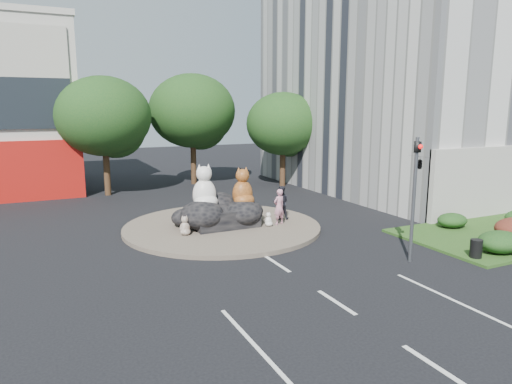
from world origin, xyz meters
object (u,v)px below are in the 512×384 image
(cat_tabby, at_px, (242,187))
(kitten_white, at_px, (268,219))
(pedestrian_dark, at_px, (281,203))
(kitten_calico, at_px, (185,225))
(cat_white, at_px, (204,187))
(pedestrian_pink, at_px, (279,207))
(litter_bin, at_px, (476,249))

(cat_tabby, xyz_separation_m, kitten_white, (0.96, -1.05, -1.56))
(pedestrian_dark, bearing_deg, kitten_calico, 31.89)
(cat_tabby, distance_m, kitten_calico, 3.72)
(kitten_calico, bearing_deg, cat_white, 63.78)
(cat_tabby, relative_size, kitten_calico, 2.18)
(pedestrian_pink, bearing_deg, kitten_calico, -15.66)
(cat_tabby, height_order, litter_bin, cat_tabby)
(cat_white, xyz_separation_m, cat_tabby, (1.96, -0.26, -0.11))
(pedestrian_dark, relative_size, litter_bin, 2.41)
(kitten_calico, distance_m, litter_bin, 12.66)
(kitten_calico, height_order, kitten_white, kitten_calico)
(cat_tabby, xyz_separation_m, kitten_calico, (-3.33, -0.80, -1.45))
(kitten_white, height_order, pedestrian_dark, pedestrian_dark)
(kitten_white, xyz_separation_m, pedestrian_pink, (0.67, 0.11, 0.55))
(cat_white, xyz_separation_m, kitten_white, (2.92, -1.31, -1.67))
(litter_bin, bearing_deg, cat_tabby, 126.03)
(cat_tabby, height_order, kitten_calico, cat_tabby)
(cat_white, distance_m, pedestrian_dark, 4.36)
(kitten_white, bearing_deg, pedestrian_pink, -2.73)
(cat_white, distance_m, kitten_white, 3.61)
(kitten_white, bearing_deg, kitten_calico, 164.80)
(cat_tabby, relative_size, pedestrian_dark, 1.14)
(kitten_calico, relative_size, pedestrian_pink, 0.51)
(litter_bin, bearing_deg, pedestrian_dark, 115.49)
(cat_tabby, bearing_deg, pedestrian_dark, -0.93)
(kitten_white, xyz_separation_m, pedestrian_dark, (1.27, 1.02, 0.53))
(cat_tabby, bearing_deg, pedestrian_pink, -30.38)
(cat_tabby, height_order, pedestrian_dark, cat_tabby)
(cat_white, bearing_deg, kitten_calico, -131.28)
(kitten_calico, bearing_deg, cat_tabby, 39.46)
(cat_white, relative_size, pedestrian_pink, 1.24)
(cat_white, distance_m, cat_tabby, 1.99)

